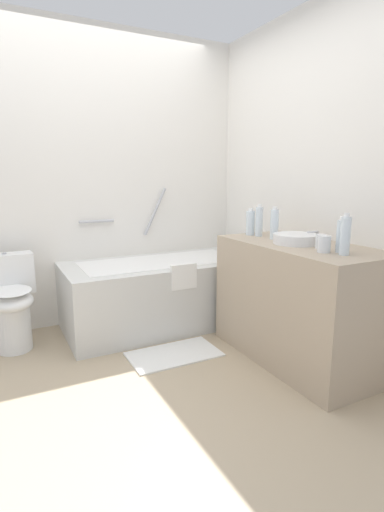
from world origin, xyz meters
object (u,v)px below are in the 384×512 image
object	(u,v)px
bathtub	(162,291)
water_bottle_1	(259,221)
water_bottle_3	(342,236)
toilet	(11,301)
sink_basin	(296,239)
water_bottle_0	(250,223)
drinking_glass_0	(324,244)
drinking_glass_1	(321,241)
water_bottle_4	(274,224)
bath_mat	(174,354)
sink_faucet	(316,237)
water_bottle_2	(345,236)

from	to	relation	value
bathtub	water_bottle_1	world-z (taller)	bathtub
water_bottle_3	toilet	bearing A→B (deg)	140.64
bathtub	sink_basin	bearing A→B (deg)	-61.15
water_bottle_0	drinking_glass_0	xyz separation A→B (m)	(-0.03, -0.80, -0.05)
water_bottle_0	water_bottle_1	bearing A→B (deg)	-74.83
drinking_glass_1	water_bottle_4	bearing A→B (deg)	91.93
toilet	bath_mat	world-z (taller)	toilet
sink_basin	drinking_glass_1	bearing A→B (deg)	-88.48
water_bottle_3	drinking_glass_0	xyz separation A→B (m)	(-0.09, 0.05, -0.05)
sink_basin	water_bottle_1	bearing A→B (deg)	92.30
water_bottle_1	water_bottle_3	xyz separation A→B (m)	(0.04, -0.77, -0.01)
sink_basin	water_bottle_3	xyz separation A→B (m)	(0.02, -0.37, 0.07)
sink_faucet	drinking_glass_0	bearing A→B (deg)	-128.16
toilet	water_bottle_4	xyz separation A→B (m)	(1.77, -0.88, 0.58)
water_bottle_0	sink_faucet	bearing A→B (deg)	-65.00
sink_faucet	sink_basin	bearing A→B (deg)	180.00
drinking_glass_0	bath_mat	world-z (taller)	drinking_glass_0
water_bottle_2	water_bottle_3	xyz separation A→B (m)	(0.04, 0.06, -0.01)
water_bottle_1	water_bottle_2	size ratio (longest dim) A/B	1.00
bath_mat	toilet	bearing A→B (deg)	146.46
toilet	water_bottle_0	xyz separation A→B (m)	(1.74, -0.62, 0.56)
toilet	sink_basin	distance (m)	2.15
bathtub	sink_faucet	world-z (taller)	bathtub
water_bottle_1	water_bottle_3	bearing A→B (deg)	-87.38
water_bottle_1	drinking_glass_1	size ratio (longest dim) A/B	2.62
sink_basin	water_bottle_3	bearing A→B (deg)	-87.04
toilet	water_bottle_3	size ratio (longest dim) A/B	3.30
water_bottle_1	drinking_glass_0	distance (m)	0.73
water_bottle_1	water_bottle_2	xyz separation A→B (m)	(-0.01, -0.84, -0.00)
water_bottle_2	water_bottle_4	size ratio (longest dim) A/B	1.02
toilet	drinking_glass_1	bearing A→B (deg)	50.58
toilet	water_bottle_4	size ratio (longest dim) A/B	3.01
water_bottle_0	drinking_glass_1	world-z (taller)	water_bottle_0
toilet	drinking_glass_0	xyz separation A→B (m)	(1.71, -1.42, 0.52)
water_bottle_4	water_bottle_3	bearing A→B (deg)	-87.27
sink_faucet	water_bottle_2	world-z (taller)	water_bottle_2
bathtub	drinking_glass_1	xyz separation A→B (m)	(0.58, -1.26, 0.58)
water_bottle_4	water_bottle_0	bearing A→B (deg)	96.49
sink_basin	sink_faucet	xyz separation A→B (m)	(0.19, -0.00, 0.00)
sink_faucet	water_bottle_4	xyz separation A→B (m)	(-0.20, 0.22, 0.08)
water_bottle_3	bath_mat	xyz separation A→B (m)	(-0.76, 0.79, -0.94)
sink_faucet	drinking_glass_1	bearing A→B (deg)	-129.20
water_bottle_3	water_bottle_2	bearing A→B (deg)	-123.43
sink_basin	drinking_glass_1	world-z (taller)	drinking_glass_1
water_bottle_0	bath_mat	bearing A→B (deg)	-174.49
drinking_glass_1	bath_mat	distance (m)	1.32
toilet	water_bottle_0	distance (m)	1.93
water_bottle_2	water_bottle_4	bearing A→B (deg)	88.83
water_bottle_1	bath_mat	xyz separation A→B (m)	(-0.73, 0.01, -0.95)
drinking_glass_0	bath_mat	bearing A→B (deg)	132.56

